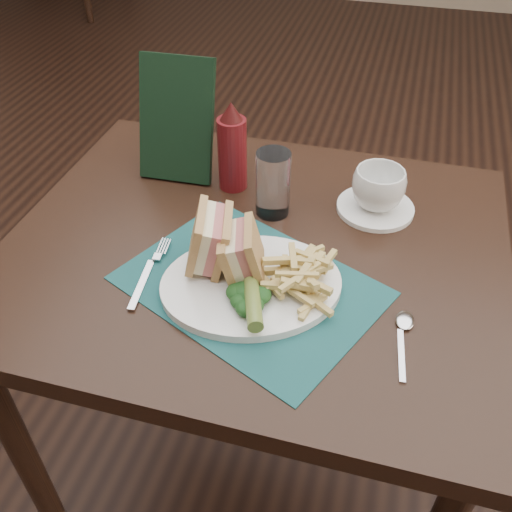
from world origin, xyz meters
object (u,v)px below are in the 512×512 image
at_px(table_main, 255,372).
at_px(coffee_cup, 378,189).
at_px(saucer, 375,208).
at_px(check_presenter, 176,120).
at_px(plate, 251,285).
at_px(ketchup_bottle, 232,146).
at_px(placemat, 250,286).
at_px(sandwich_half_b, 229,252).
at_px(drinking_glass, 273,184).
at_px(sandwich_half_a, 197,238).

bearing_deg(table_main, coffee_cup, 39.07).
distance_m(saucer, coffee_cup, 0.04).
distance_m(saucer, check_presenter, 0.43).
bearing_deg(plate, check_presenter, 105.37).
distance_m(plate, ketchup_bottle, 0.32).
bearing_deg(saucer, placemat, -123.07).
relative_size(saucer, coffee_cup, 1.48).
distance_m(sandwich_half_b, drinking_glass, 0.21).
relative_size(placemat, sandwich_half_a, 3.93).
bearing_deg(saucer, ketchup_bottle, 178.52).
distance_m(plate, drinking_glass, 0.23).
height_order(table_main, ketchup_bottle, ketchup_bottle).
relative_size(sandwich_half_a, sandwich_half_b, 1.12).
distance_m(sandwich_half_a, check_presenter, 0.32).
bearing_deg(check_presenter, sandwich_half_b, -58.10).
height_order(placemat, sandwich_half_b, sandwich_half_b).
xyz_separation_m(table_main, sandwich_half_a, (-0.07, -0.09, 0.44)).
distance_m(table_main, saucer, 0.46).
bearing_deg(coffee_cup, check_presenter, 175.64).
bearing_deg(sandwich_half_a, placemat, -24.14).
height_order(saucer, check_presenter, check_presenter).
height_order(saucer, ketchup_bottle, ketchup_bottle).
relative_size(coffee_cup, drinking_glass, 0.78).
bearing_deg(coffee_cup, sandwich_half_b, -128.47).
bearing_deg(placemat, ketchup_bottle, 112.45).
xyz_separation_m(table_main, plate, (0.03, -0.12, 0.38)).
bearing_deg(coffee_cup, sandwich_half_a, -136.96).
distance_m(table_main, sandwich_half_a, 0.46).
relative_size(drinking_glass, check_presenter, 0.52).
distance_m(table_main, check_presenter, 0.57).
relative_size(placemat, drinking_glass, 3.12).
bearing_deg(ketchup_bottle, table_main, -61.49).
relative_size(sandwich_half_a, drinking_glass, 0.80).
height_order(sandwich_half_b, coffee_cup, sandwich_half_b).
bearing_deg(plate, ketchup_bottle, 89.89).
xyz_separation_m(sandwich_half_a, drinking_glass, (0.08, 0.20, -0.00)).
bearing_deg(saucer, sandwich_half_a, -136.96).
height_order(plate, ketchup_bottle, ketchup_bottle).
bearing_deg(coffee_cup, table_main, -140.93).
bearing_deg(placemat, plate, -59.41).
bearing_deg(check_presenter, ketchup_bottle, -13.14).
bearing_deg(ketchup_bottle, sandwich_half_a, -85.77).
height_order(table_main, sandwich_half_b, sandwich_half_b).
height_order(placemat, sandwich_half_a, sandwich_half_a).
relative_size(placemat, coffee_cup, 4.01).
bearing_deg(drinking_glass, table_main, -94.23).
height_order(sandwich_half_b, drinking_glass, drinking_glass).
xyz_separation_m(sandwich_half_b, check_presenter, (-0.20, 0.30, 0.06)).
bearing_deg(check_presenter, placemat, -53.87).
relative_size(sandwich_half_a, check_presenter, 0.42).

